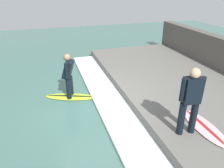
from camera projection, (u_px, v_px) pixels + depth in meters
name	position (u px, v px, depth m)	size (l,w,h in m)	color
ground_plane	(95.00, 105.00, 7.20)	(28.00, 28.00, 0.00)	#426B60
concrete_ledge	(180.00, 88.00, 7.98)	(4.40, 10.23, 0.35)	#66635E
wave_foam_crest	(109.00, 102.00, 7.31)	(1.01, 9.72, 0.10)	silver
surfboard_riding	(71.00, 97.00, 7.68)	(1.82, 1.08, 0.07)	#BFE02D
surfer_riding	(68.00, 73.00, 7.30)	(0.53, 0.62, 1.54)	black
surfer_waiting_near	(191.00, 98.00, 4.95)	(0.57, 0.30, 1.69)	black
surfboard_waiting_near	(204.00, 127.00, 5.51)	(0.58, 1.65, 0.07)	beige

